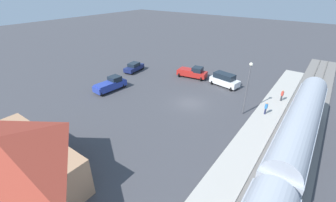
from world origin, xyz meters
TOP-DOWN VIEW (x-y plane):
  - ground_plane at (0.00, 0.00)m, footprint 200.00×200.00m
  - railway_track at (-14.00, 0.00)m, footprint 4.80×70.00m
  - platform at (-10.00, 0.00)m, footprint 3.20×46.00m
  - passenger_train at (-14.00, 12.70)m, footprint 2.93×39.19m
  - station_building at (4.00, 22.00)m, footprint 12.58×8.34m
  - pedestrian_on_platform at (-9.71, -2.71)m, footprint 0.36×0.36m
  - pedestrian_waiting_far at (-10.55, -8.01)m, footprint 0.36×0.36m
  - suv_white at (-1.37, -8.79)m, footprint 5.17×3.05m
  - pickup_blue at (12.82, 3.69)m, footprint 2.33×5.52m
  - sedan_navy at (16.01, -5.06)m, footprint 2.42×4.71m
  - pickup_red at (4.96, -9.01)m, footprint 5.64×3.12m
  - light_pole_near_platform at (-7.20, -1.57)m, footprint 0.44×0.44m

SIDE VIEW (x-z plane):
  - ground_plane at x=0.00m, z-range 0.00..0.00m
  - railway_track at x=-14.00m, z-range -0.06..0.24m
  - platform at x=-10.00m, z-range 0.00..0.30m
  - sedan_navy at x=16.01m, z-range 0.01..1.75m
  - pickup_blue at x=12.82m, z-range -0.04..2.10m
  - pickup_red at x=4.96m, z-range -0.04..2.10m
  - suv_white at x=-1.37m, z-range 0.04..2.26m
  - pedestrian_on_platform at x=-9.71m, z-range 0.43..2.14m
  - pedestrian_waiting_far at x=-10.55m, z-range 0.43..2.14m
  - station_building at x=4.00m, z-range 0.10..5.41m
  - passenger_train at x=-14.00m, z-range 0.37..5.35m
  - light_pole_near_platform at x=-7.20m, z-range 0.97..8.08m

